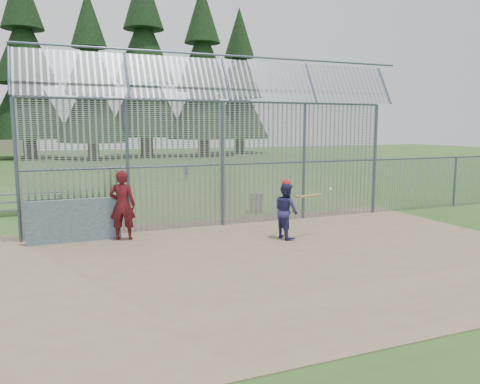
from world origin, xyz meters
name	(u,v)px	position (x,y,z in m)	size (l,w,h in m)	color
ground	(269,252)	(0.00, 0.00, 0.00)	(120.00, 120.00, 0.00)	#2D511E
dirt_infield	(278,256)	(0.00, -0.50, 0.01)	(14.00, 10.00, 0.02)	#756047
dugout_wall	(74,221)	(-4.60, 2.90, 0.62)	(2.50, 0.12, 1.20)	#38566B
batter	(286,211)	(1.05, 1.09, 0.82)	(0.78, 0.61, 1.60)	navy
onlooker	(122,205)	(-3.30, 2.69, 1.01)	(0.72, 0.47, 1.98)	maroon
bg_kid_seated	(186,172)	(2.68, 17.49, 0.42)	(0.49, 0.21, 0.84)	slate
batting_gear	(292,186)	(1.22, 1.05, 1.52)	(1.48, 0.44, 0.54)	red
trash_can	(256,203)	(1.97, 5.22, 0.38)	(0.56, 0.56, 0.82)	gray
bleacher	(19,203)	(-6.29, 8.30, 0.41)	(3.00, 0.95, 0.72)	slate
backstop_fence	(274,152)	(1.81, 3.43, 2.36)	(20.09, 0.81, 5.30)	#47566B
conifer_row	(116,54)	(1.93, 41.51, 10.83)	(38.48, 12.26, 20.20)	#332319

